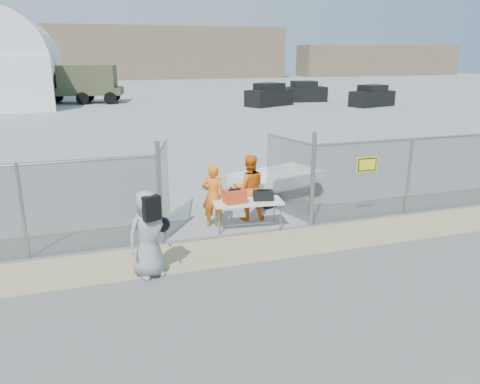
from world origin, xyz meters
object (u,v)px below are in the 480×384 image
object	(u,v)px
security_worker_right	(249,188)
security_worker_left	(213,196)
visitor	(149,234)
folding_table	(248,215)
utility_trailer	(276,184)

from	to	relation	value
security_worker_right	security_worker_left	bearing A→B (deg)	22.92
visitor	security_worker_right	bearing A→B (deg)	22.43
folding_table	utility_trailer	bearing A→B (deg)	59.93
security_worker_left	utility_trailer	world-z (taller)	security_worker_left
security_worker_left	visitor	bearing A→B (deg)	72.96
folding_table	visitor	world-z (taller)	visitor
security_worker_right	visitor	bearing A→B (deg)	50.45
utility_trailer	visitor	bearing A→B (deg)	-155.53
visitor	utility_trailer	distance (m)	6.32
security_worker_left	security_worker_right	bearing A→B (deg)	-144.14
folding_table	security_worker_right	xyz separation A→B (m)	(0.27, 0.69, 0.53)
security_worker_left	security_worker_right	xyz separation A→B (m)	(1.08, 0.25, 0.07)
folding_table	security_worker_right	world-z (taller)	security_worker_right
folding_table	security_worker_left	world-z (taller)	security_worker_left
security_worker_right	folding_table	bearing A→B (deg)	78.33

